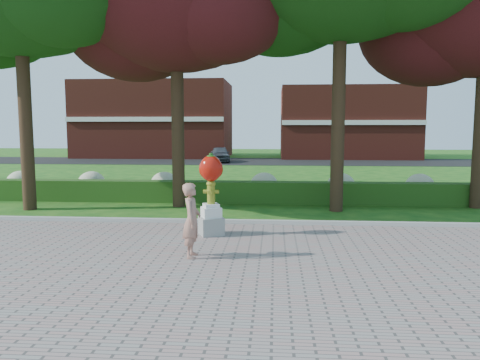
{
  "coord_description": "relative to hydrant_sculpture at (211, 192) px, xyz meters",
  "views": [
    {
      "loc": [
        1.41,
        -10.33,
        2.83
      ],
      "look_at": [
        0.57,
        1.0,
        1.54
      ],
      "focal_mm": 35.0,
      "sensor_mm": 36.0,
      "label": 1
    }
  ],
  "objects": [
    {
      "name": "walkway",
      "position": [
        0.22,
        -5.53,
        -1.14
      ],
      "size": [
        40.0,
        14.0,
        0.04
      ],
      "primitive_type": "cube",
      "color": "gray",
      "rests_on": "ground"
    },
    {
      "name": "lawn_hedge",
      "position": [
        0.22,
        5.47,
        -0.76
      ],
      "size": [
        24.0,
        0.7,
        0.8
      ],
      "primitive_type": "cube",
      "color": "#1E4313",
      "rests_on": "ground"
    },
    {
      "name": "street",
      "position": [
        0.22,
        26.47,
        -1.15
      ],
      "size": [
        50.0,
        8.0,
        0.02
      ],
      "primitive_type": "cube",
      "color": "black",
      "rests_on": "ground"
    },
    {
      "name": "hydrant_sculpture",
      "position": [
        0.0,
        0.0,
        0.0
      ],
      "size": [
        0.75,
        0.75,
        2.13
      ],
      "rotation": [
        0.0,
        0.0,
        0.39
      ],
      "color": "gray",
      "rests_on": "walkway"
    },
    {
      "name": "woman",
      "position": [
        -0.13,
        -2.12,
        -0.32
      ],
      "size": [
        0.4,
        0.6,
        1.61
      ],
      "primitive_type": "imported",
      "rotation": [
        0.0,
        0.0,
        1.6
      ],
      "color": "tan",
      "rests_on": "walkway"
    },
    {
      "name": "building_left",
      "position": [
        -9.78,
        32.47,
        2.34
      ],
      "size": [
        14.0,
        8.0,
        7.0
      ],
      "primitive_type": "cube",
      "color": "maroon",
      "rests_on": "ground"
    },
    {
      "name": "parked_car",
      "position": [
        -2.78,
        25.54,
        -0.51
      ],
      "size": [
        2.03,
        3.9,
        1.27
      ],
      "primitive_type": "imported",
      "rotation": [
        0.0,
        0.0,
        0.15
      ],
      "color": "#43454B",
      "rests_on": "street"
    },
    {
      "name": "ground",
      "position": [
        0.22,
        -1.53,
        -1.16
      ],
      "size": [
        100.0,
        100.0,
        0.0
      ],
      "primitive_type": "plane",
      "color": "#134C13",
      "rests_on": "ground"
    },
    {
      "name": "hydrangea_row",
      "position": [
        0.79,
        6.47,
        -0.61
      ],
      "size": [
        20.1,
        1.1,
        0.99
      ],
      "color": "#ABAE85",
      "rests_on": "ground"
    },
    {
      "name": "building_right",
      "position": [
        8.22,
        32.47,
        2.04
      ],
      "size": [
        12.0,
        8.0,
        6.4
      ],
      "primitive_type": "cube",
      "color": "maroon",
      "rests_on": "ground"
    },
    {
      "name": "curb",
      "position": [
        0.22,
        1.47,
        -1.09
      ],
      "size": [
        40.0,
        0.18,
        0.15
      ],
      "primitive_type": "cube",
      "color": "#ADADA5",
      "rests_on": "ground"
    }
  ]
}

